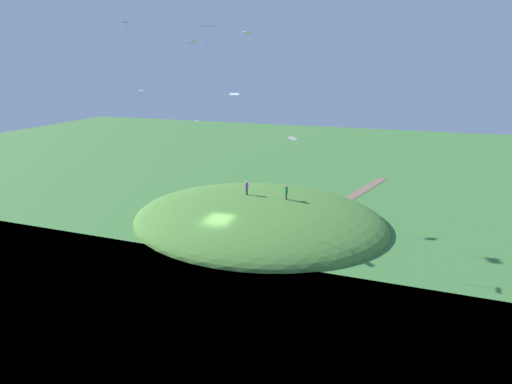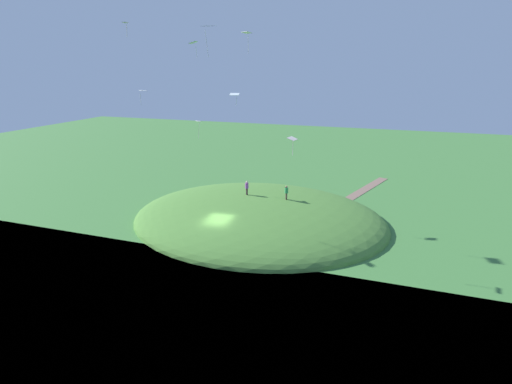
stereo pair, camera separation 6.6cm
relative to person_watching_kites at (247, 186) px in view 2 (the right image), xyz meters
name	(u,v)px [view 2 (the right image)]	position (x,y,z in m)	size (l,w,h in m)	color
ground_plane	(219,239)	(-7.10, 0.38, -3.37)	(160.00, 160.00, 0.00)	#3E7536
grass_hill	(258,219)	(-1.04, -1.68, -3.37)	(23.31, 27.98, 4.76)	#497D33
dirt_path	(361,192)	(12.77, -11.70, -3.35)	(17.23, 1.30, 0.04)	#775E50
person_watching_kites	(247,186)	(0.00, 0.00, 0.00)	(0.52, 0.52, 1.62)	black
person_with_child	(286,191)	(-0.07, -4.58, -0.08)	(0.55, 0.55, 1.56)	#352F24
kite_0	(198,123)	(0.78, 6.06, 6.66)	(0.80, 0.82, 2.02)	silver
kite_1	(143,91)	(-6.49, 8.03, 10.47)	(1.01, 1.03, 1.37)	white
kite_2	(247,34)	(1.61, 0.46, 15.95)	(1.15, 1.24, 2.10)	silver
kite_3	(126,24)	(-10.73, 6.16, 15.90)	(0.72, 0.62, 1.10)	silver
kite_6	(209,28)	(-9.86, -0.62, 15.48)	(0.85, 1.13, 2.28)	white
kite_7	(292,139)	(-7.89, -6.92, 6.98)	(1.02, 0.79, 1.54)	#F7E0D0
kite_8	(193,43)	(-1.91, 4.82, 14.94)	(1.21, 0.94, 1.56)	white
kite_9	(235,95)	(0.71, 1.57, 9.87)	(0.88, 1.12, 1.26)	white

